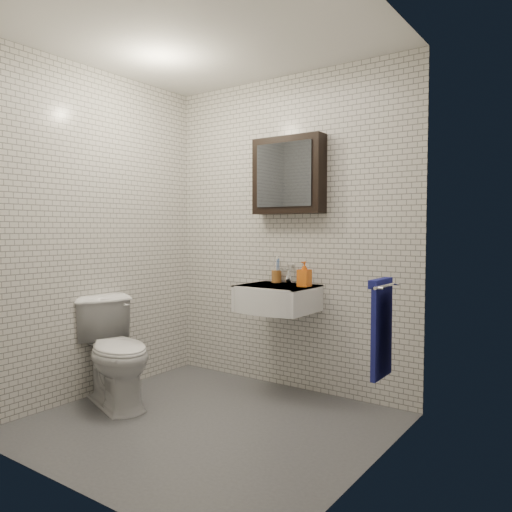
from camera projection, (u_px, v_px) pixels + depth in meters
The scene contains 9 objects.
ground at pixel (207, 424), 3.26m from camera, with size 2.20×2.00×0.01m, color #4E5056.
room_shell at pixel (206, 200), 3.18m from camera, with size 2.22×2.02×2.51m.
washbasin at pixel (275, 298), 3.79m from camera, with size 0.55×0.50×0.20m.
faucet at pixel (288, 275), 3.94m from camera, with size 0.06×0.20×0.15m.
mirror_cabinet at pixel (288, 175), 3.90m from camera, with size 0.60×0.15×0.60m.
towel_rail at pixel (382, 324), 2.91m from camera, with size 0.09×0.30×0.58m.
toothbrush_cup at pixel (276, 276), 4.02m from camera, with size 0.10×0.10×0.22m.
soap_bottle at pixel (304, 274), 3.72m from camera, with size 0.09×0.09×0.19m, color orange.
toilet at pixel (115, 352), 3.63m from camera, with size 0.43×0.76×0.78m, color white.
Camera 1 is at (2.11, -2.43, 1.27)m, focal length 35.00 mm.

